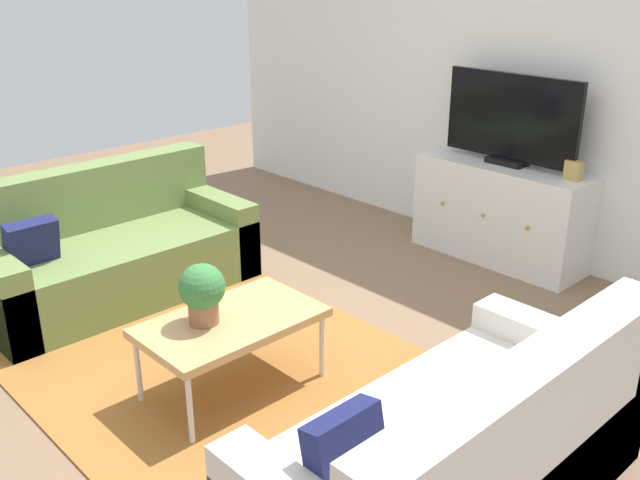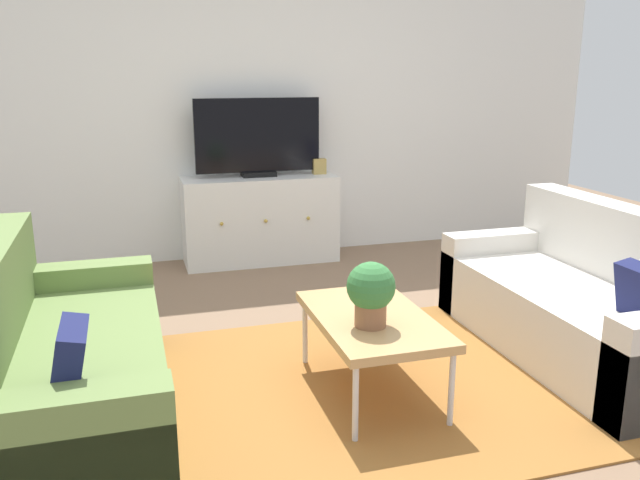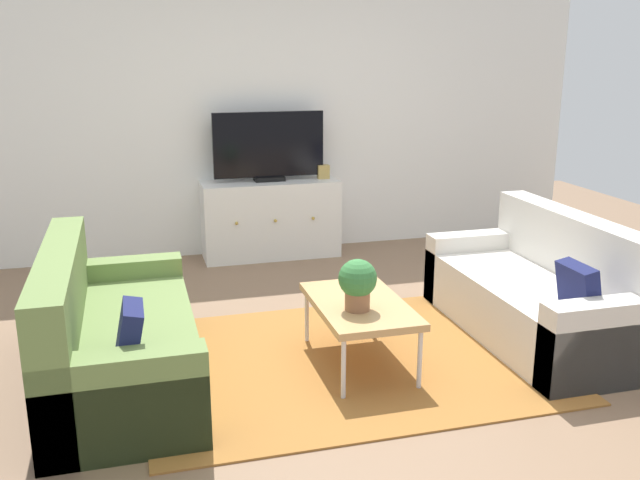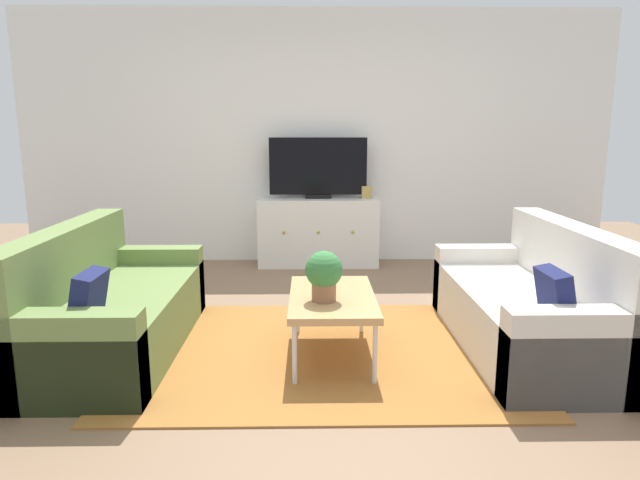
# 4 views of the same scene
# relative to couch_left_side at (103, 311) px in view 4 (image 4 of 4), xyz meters

# --- Properties ---
(ground_plane) EXTENTS (10.00, 10.00, 0.00)m
(ground_plane) POSITION_rel_couch_left_side_xyz_m (1.44, 0.10, -0.28)
(ground_plane) COLOR #84664C
(wall_back) EXTENTS (6.40, 0.12, 2.70)m
(wall_back) POSITION_rel_couch_left_side_xyz_m (1.44, 2.65, 1.07)
(wall_back) COLOR white
(wall_back) RESTS_ON ground_plane
(area_rug) EXTENTS (2.50, 1.90, 0.01)m
(area_rug) POSITION_rel_couch_left_side_xyz_m (1.44, -0.05, -0.27)
(area_rug) COLOR #9E662D
(area_rug) RESTS_ON ground_plane
(couch_left_side) EXTENTS (0.82, 1.75, 0.83)m
(couch_left_side) POSITION_rel_couch_left_side_xyz_m (0.00, 0.00, 0.00)
(couch_left_side) COLOR olive
(couch_left_side) RESTS_ON ground_plane
(couch_right_side) EXTENTS (0.82, 1.75, 0.83)m
(couch_right_side) POSITION_rel_couch_left_side_xyz_m (2.87, 0.00, 0.00)
(couch_right_side) COLOR silver
(couch_right_side) RESTS_ON ground_plane
(coffee_table) EXTENTS (0.54, 0.91, 0.42)m
(coffee_table) POSITION_rel_couch_left_side_xyz_m (1.50, -0.11, 0.11)
(coffee_table) COLOR tan
(coffee_table) RESTS_ON ground_plane
(potted_plant) EXTENTS (0.23, 0.23, 0.31)m
(potted_plant) POSITION_rel_couch_left_side_xyz_m (1.45, -0.24, 0.31)
(potted_plant) COLOR #936042
(potted_plant) RESTS_ON coffee_table
(tv_console) EXTENTS (1.28, 0.47, 0.73)m
(tv_console) POSITION_rel_couch_left_side_xyz_m (1.45, 2.37, 0.09)
(tv_console) COLOR white
(tv_console) RESTS_ON ground_plane
(flat_screen_tv) EXTENTS (1.03, 0.16, 0.64)m
(flat_screen_tv) POSITION_rel_couch_left_side_xyz_m (1.45, 2.39, 0.77)
(flat_screen_tv) COLOR black
(flat_screen_tv) RESTS_ON tv_console
(mantel_clock) EXTENTS (0.11, 0.07, 0.13)m
(mantel_clock) POSITION_rel_couch_left_side_xyz_m (1.97, 2.37, 0.51)
(mantel_clock) COLOR tan
(mantel_clock) RESTS_ON tv_console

